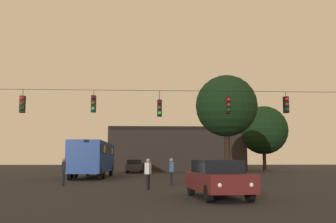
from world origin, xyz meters
The scene contains 11 objects.
ground_plane centered at (0.00, 24.50, 0.00)m, with size 168.00×168.00×0.00m, color black.
overhead_signal_span centered at (-0.01, 14.29, 3.69)m, with size 22.56×0.44×6.36m.
city_bus centered at (-5.35, 26.50, 1.87)m, with size 2.65×11.02×3.00m.
car_near_right centered at (2.17, 8.12, 0.80)m, with size 2.27×4.48×1.52m.
car_far_left centered at (-2.18, 37.83, 0.80)m, with size 1.86×4.36×1.52m.
pedestrian_crossing_left centered at (0.76, 15.78, 0.91)m, with size 0.24×0.36×1.62m.
pedestrian_crossing_center centered at (-5.62, 15.84, 0.92)m, with size 0.31×0.40×1.64m.
pedestrian_crossing_right centered at (-0.64, 12.71, 0.90)m, with size 0.35×0.42×1.60m.
corner_building centered at (3.16, 48.02, 2.88)m, with size 17.72×12.91×5.75m.
tree_left_silhouette centered at (14.32, 41.89, 5.31)m, with size 6.25×6.25×8.44m.
tree_behind_building centered at (5.71, 23.37, 5.85)m, with size 5.00×5.00×8.38m.
Camera 1 is at (-0.65, -7.63, 1.55)m, focal length 41.55 mm.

